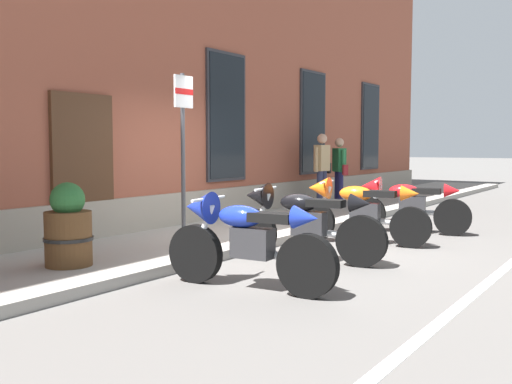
{
  "coord_description": "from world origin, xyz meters",
  "views": [
    {
      "loc": [
        -7.38,
        -4.66,
        1.53
      ],
      "look_at": [
        -0.23,
        0.23,
        0.84
      ],
      "focal_mm": 40.73,
      "sensor_mm": 36.0,
      "label": 1
    }
  ],
  "objects_px": {
    "motorcycle_blue_sport": "(243,237)",
    "pedestrian_tan_coat": "(322,166)",
    "barrel_planter": "(68,229)",
    "motorcycle_black_sport": "(300,219)",
    "pedestrian_striped_shirt": "(339,167)",
    "motorcycle_orange_sport": "(356,208)",
    "parking_sign": "(183,135)",
    "motorcycle_red_sport": "(405,202)"
  },
  "relations": [
    {
      "from": "pedestrian_striped_shirt",
      "to": "barrel_planter",
      "type": "bearing_deg",
      "value": -175.77
    },
    {
      "from": "motorcycle_blue_sport",
      "to": "pedestrian_tan_coat",
      "type": "relative_size",
      "value": 1.21
    },
    {
      "from": "motorcycle_black_sport",
      "to": "pedestrian_striped_shirt",
      "type": "height_order",
      "value": "pedestrian_striped_shirt"
    },
    {
      "from": "motorcycle_black_sport",
      "to": "pedestrian_striped_shirt",
      "type": "xyz_separation_m",
      "value": [
        5.99,
        2.37,
        0.45
      ]
    },
    {
      "from": "motorcycle_blue_sport",
      "to": "barrel_planter",
      "type": "bearing_deg",
      "value": 108.55
    },
    {
      "from": "motorcycle_black_sport",
      "to": "parking_sign",
      "type": "relative_size",
      "value": 0.91
    },
    {
      "from": "parking_sign",
      "to": "motorcycle_red_sport",
      "type": "bearing_deg",
      "value": -26.1
    },
    {
      "from": "motorcycle_orange_sport",
      "to": "parking_sign",
      "type": "xyz_separation_m",
      "value": [
        -2.22,
        1.6,
        1.11
      ]
    },
    {
      "from": "motorcycle_blue_sport",
      "to": "barrel_planter",
      "type": "distance_m",
      "value": 2.13
    },
    {
      "from": "motorcycle_black_sport",
      "to": "pedestrian_tan_coat",
      "type": "relative_size",
      "value": 1.31
    },
    {
      "from": "motorcycle_black_sport",
      "to": "motorcycle_orange_sport",
      "type": "xyz_separation_m",
      "value": [
        1.67,
        -0.05,
        0.01
      ]
    },
    {
      "from": "motorcycle_orange_sport",
      "to": "parking_sign",
      "type": "distance_m",
      "value": 2.95
    },
    {
      "from": "motorcycle_black_sport",
      "to": "pedestrian_tan_coat",
      "type": "bearing_deg",
      "value": 24.94
    },
    {
      "from": "motorcycle_blue_sport",
      "to": "pedestrian_tan_coat",
      "type": "xyz_separation_m",
      "value": [
        6.81,
        2.65,
        0.51
      ]
    },
    {
      "from": "motorcycle_black_sport",
      "to": "motorcycle_red_sport",
      "type": "bearing_deg",
      "value": -5.0
    },
    {
      "from": "motorcycle_blue_sport",
      "to": "barrel_planter",
      "type": "height_order",
      "value": "barrel_planter"
    },
    {
      "from": "pedestrian_tan_coat",
      "to": "pedestrian_striped_shirt",
      "type": "xyz_separation_m",
      "value": [
        0.84,
        -0.02,
        -0.06
      ]
    },
    {
      "from": "motorcycle_blue_sport",
      "to": "parking_sign",
      "type": "height_order",
      "value": "parking_sign"
    },
    {
      "from": "pedestrian_striped_shirt",
      "to": "barrel_planter",
      "type": "relative_size",
      "value": 1.62
    },
    {
      "from": "barrel_planter",
      "to": "pedestrian_striped_shirt",
      "type": "bearing_deg",
      "value": 4.23
    },
    {
      "from": "motorcycle_orange_sport",
      "to": "pedestrian_striped_shirt",
      "type": "bearing_deg",
      "value": 29.34
    },
    {
      "from": "motorcycle_black_sport",
      "to": "parking_sign",
      "type": "bearing_deg",
      "value": 109.4
    },
    {
      "from": "motorcycle_red_sport",
      "to": "pedestrian_tan_coat",
      "type": "bearing_deg",
      "value": 53.72
    },
    {
      "from": "motorcycle_blue_sport",
      "to": "pedestrian_striped_shirt",
      "type": "height_order",
      "value": "pedestrian_striped_shirt"
    },
    {
      "from": "pedestrian_striped_shirt",
      "to": "parking_sign",
      "type": "bearing_deg",
      "value": -172.82
    },
    {
      "from": "motorcycle_blue_sport",
      "to": "pedestrian_striped_shirt",
      "type": "xyz_separation_m",
      "value": [
        7.65,
        2.63,
        0.45
      ]
    },
    {
      "from": "motorcycle_black_sport",
      "to": "motorcycle_red_sport",
      "type": "distance_m",
      "value": 3.2
    },
    {
      "from": "motorcycle_red_sport",
      "to": "barrel_planter",
      "type": "xyz_separation_m",
      "value": [
        -5.53,
        2.04,
        0.02
      ]
    },
    {
      "from": "motorcycle_orange_sport",
      "to": "barrel_planter",
      "type": "distance_m",
      "value": 4.4
    },
    {
      "from": "motorcycle_red_sport",
      "to": "pedestrian_tan_coat",
      "type": "relative_size",
      "value": 1.22
    },
    {
      "from": "motorcycle_orange_sport",
      "to": "barrel_planter",
      "type": "bearing_deg",
      "value": 155.69
    },
    {
      "from": "motorcycle_blue_sport",
      "to": "motorcycle_black_sport",
      "type": "height_order",
      "value": "motorcycle_blue_sport"
    },
    {
      "from": "motorcycle_blue_sport",
      "to": "motorcycle_orange_sport",
      "type": "bearing_deg",
      "value": 3.54
    },
    {
      "from": "motorcycle_blue_sport",
      "to": "pedestrian_tan_coat",
      "type": "distance_m",
      "value": 7.33
    },
    {
      "from": "pedestrian_striped_shirt",
      "to": "parking_sign",
      "type": "distance_m",
      "value": 6.62
    },
    {
      "from": "motorcycle_red_sport",
      "to": "barrel_planter",
      "type": "relative_size",
      "value": 2.09
    },
    {
      "from": "motorcycle_red_sport",
      "to": "pedestrian_striped_shirt",
      "type": "height_order",
      "value": "pedestrian_striped_shirt"
    },
    {
      "from": "motorcycle_blue_sport",
      "to": "pedestrian_tan_coat",
      "type": "height_order",
      "value": "pedestrian_tan_coat"
    },
    {
      "from": "barrel_planter",
      "to": "motorcycle_black_sport",
      "type": "bearing_deg",
      "value": -36.95
    },
    {
      "from": "parking_sign",
      "to": "barrel_planter",
      "type": "xyz_separation_m",
      "value": [
        -1.79,
        0.21,
        -1.12
      ]
    },
    {
      "from": "parking_sign",
      "to": "barrel_planter",
      "type": "distance_m",
      "value": 2.12
    },
    {
      "from": "motorcycle_blue_sport",
      "to": "parking_sign",
      "type": "xyz_separation_m",
      "value": [
        1.11,
        1.81,
        1.12
      ]
    }
  ]
}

